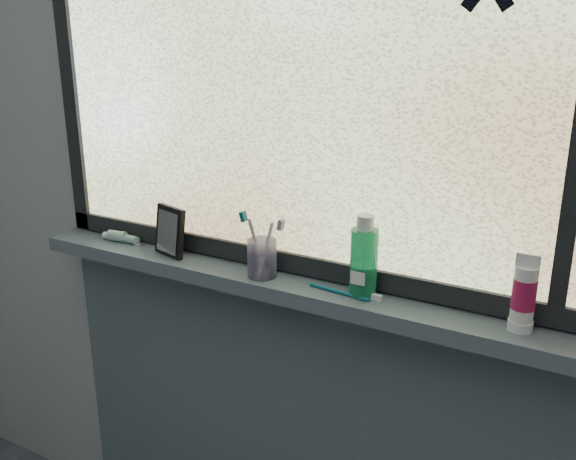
% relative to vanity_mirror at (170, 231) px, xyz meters
% --- Properties ---
extents(wall_back, '(3.00, 0.01, 2.50)m').
position_rel_vanity_mirror_xyz_m(wall_back, '(0.39, 0.08, 0.16)').
color(wall_back, '#9EA3A8').
rests_on(wall_back, ground).
extents(windowsill, '(1.62, 0.14, 0.04)m').
position_rel_vanity_mirror_xyz_m(windowsill, '(0.39, 0.00, -0.09)').
color(windowsill, '#495862').
rests_on(windowsill, wall_back).
extents(sill_apron, '(1.62, 0.02, 0.98)m').
position_rel_vanity_mirror_xyz_m(sill_apron, '(0.39, 0.06, -0.60)').
color(sill_apron, '#495862').
rests_on(sill_apron, floor).
extents(window_pane, '(1.50, 0.01, 1.00)m').
position_rel_vanity_mirror_xyz_m(window_pane, '(0.39, 0.06, 0.44)').
color(window_pane, silver).
rests_on(window_pane, wall_back).
extents(frame_bottom, '(1.60, 0.03, 0.05)m').
position_rel_vanity_mirror_xyz_m(frame_bottom, '(0.39, 0.05, -0.04)').
color(frame_bottom, black).
rests_on(frame_bottom, windowsill).
extents(frame_left, '(0.05, 0.03, 1.10)m').
position_rel_vanity_mirror_xyz_m(frame_left, '(-0.38, 0.05, 0.44)').
color(frame_left, black).
rests_on(frame_left, wall_back).
extents(vanity_mirror, '(0.12, 0.08, 0.14)m').
position_rel_vanity_mirror_xyz_m(vanity_mirror, '(0.00, 0.00, 0.00)').
color(vanity_mirror, black).
rests_on(vanity_mirror, windowsill).
extents(toothpaste_tube, '(0.18, 0.05, 0.03)m').
position_rel_vanity_mirror_xyz_m(toothpaste_tube, '(-0.19, 0.01, -0.05)').
color(toothpaste_tube, silver).
rests_on(toothpaste_tube, windowsill).
extents(toothbrush_cup, '(0.08, 0.08, 0.10)m').
position_rel_vanity_mirror_xyz_m(toothbrush_cup, '(0.30, -0.01, -0.02)').
color(toothbrush_cup, '#9E92C2').
rests_on(toothbrush_cup, windowsill).
extents(toothbrush_lying, '(0.20, 0.04, 0.01)m').
position_rel_vanity_mirror_xyz_m(toothbrush_lying, '(0.52, -0.01, -0.06)').
color(toothbrush_lying, '#0B5769').
rests_on(toothbrush_lying, windowsill).
extents(mouthwash_bottle, '(0.08, 0.08, 0.16)m').
position_rel_vanity_mirror_xyz_m(mouthwash_bottle, '(0.57, 0.01, 0.03)').
color(mouthwash_bottle, '#1FA362').
rests_on(mouthwash_bottle, windowsill).
extents(cream_tube, '(0.06, 0.06, 0.12)m').
position_rel_vanity_mirror_xyz_m(cream_tube, '(0.93, 0.01, 0.02)').
color(cream_tube, silver).
rests_on(cream_tube, windowsill).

